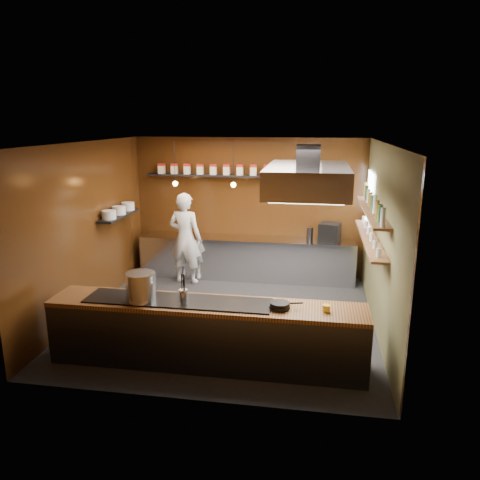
% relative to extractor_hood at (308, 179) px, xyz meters
% --- Properties ---
extents(floor, '(5.00, 5.00, 0.00)m').
position_rel_extractor_hood_xyz_m(floor, '(-1.30, 0.40, -2.51)').
color(floor, black).
rests_on(floor, ground).
extents(back_wall, '(5.00, 0.00, 5.00)m').
position_rel_extractor_hood_xyz_m(back_wall, '(-1.30, 2.90, -1.01)').
color(back_wall, '#351609').
rests_on(back_wall, ground).
extents(left_wall, '(0.00, 5.00, 5.00)m').
position_rel_extractor_hood_xyz_m(left_wall, '(-3.80, 0.40, -1.01)').
color(left_wall, '#351609').
rests_on(left_wall, ground).
extents(right_wall, '(0.00, 5.00, 5.00)m').
position_rel_extractor_hood_xyz_m(right_wall, '(1.20, 0.40, -1.01)').
color(right_wall, brown).
rests_on(right_wall, ground).
extents(ceiling, '(5.00, 5.00, 0.00)m').
position_rel_extractor_hood_xyz_m(ceiling, '(-1.30, 0.40, 0.49)').
color(ceiling, silver).
rests_on(ceiling, back_wall).
extents(window_pane, '(0.00, 1.00, 1.00)m').
position_rel_extractor_hood_xyz_m(window_pane, '(1.15, 2.10, -0.61)').
color(window_pane, white).
rests_on(window_pane, right_wall).
extents(prep_counter, '(4.60, 0.65, 0.90)m').
position_rel_extractor_hood_xyz_m(prep_counter, '(-1.30, 2.57, -2.06)').
color(prep_counter, silver).
rests_on(prep_counter, floor).
extents(pass_counter, '(4.40, 0.72, 0.94)m').
position_rel_extractor_hood_xyz_m(pass_counter, '(-1.30, -1.20, -2.04)').
color(pass_counter, '#38383D').
rests_on(pass_counter, floor).
extents(tin_shelf, '(2.60, 0.26, 0.04)m').
position_rel_extractor_hood_xyz_m(tin_shelf, '(-2.20, 2.76, -0.31)').
color(tin_shelf, black).
rests_on(tin_shelf, back_wall).
extents(plate_shelf, '(0.30, 1.40, 0.04)m').
position_rel_extractor_hood_xyz_m(plate_shelf, '(-3.64, 1.40, -0.96)').
color(plate_shelf, black).
rests_on(plate_shelf, left_wall).
extents(bottle_shelf_upper, '(0.26, 2.80, 0.04)m').
position_rel_extractor_hood_xyz_m(bottle_shelf_upper, '(1.04, 0.70, -0.59)').
color(bottle_shelf_upper, brown).
rests_on(bottle_shelf_upper, right_wall).
extents(bottle_shelf_lower, '(0.26, 2.80, 0.04)m').
position_rel_extractor_hood_xyz_m(bottle_shelf_lower, '(1.04, 0.70, -1.06)').
color(bottle_shelf_lower, brown).
rests_on(bottle_shelf_lower, right_wall).
extents(extractor_hood, '(1.20, 2.00, 0.72)m').
position_rel_extractor_hood_xyz_m(extractor_hood, '(0.00, 0.00, 0.00)').
color(extractor_hood, '#38383D').
rests_on(extractor_hood, ceiling).
extents(pendant_left, '(0.10, 0.10, 0.95)m').
position_rel_extractor_hood_xyz_m(pendant_left, '(-2.70, 2.10, -0.35)').
color(pendant_left, black).
rests_on(pendant_left, ceiling).
extents(pendant_right, '(0.10, 0.10, 0.95)m').
position_rel_extractor_hood_xyz_m(pendant_right, '(-1.50, 2.10, -0.35)').
color(pendant_right, black).
rests_on(pendant_right, ceiling).
extents(storage_tins, '(2.43, 0.13, 0.22)m').
position_rel_extractor_hood_xyz_m(storage_tins, '(-2.05, 2.76, -0.17)').
color(storage_tins, beige).
rests_on(storage_tins, tin_shelf).
extents(plate_stacks, '(0.26, 1.16, 0.16)m').
position_rel_extractor_hood_xyz_m(plate_stacks, '(-3.64, 1.40, -0.86)').
color(plate_stacks, silver).
rests_on(plate_stacks, plate_shelf).
extents(bottles, '(0.06, 2.66, 0.24)m').
position_rel_extractor_hood_xyz_m(bottles, '(1.04, 0.70, -0.45)').
color(bottles, silver).
rests_on(bottles, bottle_shelf_upper).
extents(wine_glasses, '(0.07, 2.37, 0.13)m').
position_rel_extractor_hood_xyz_m(wine_glasses, '(1.04, 0.70, -0.97)').
color(wine_glasses, silver).
rests_on(wine_glasses, bottle_shelf_lower).
extents(stockpot_large, '(0.44, 0.44, 0.40)m').
position_rel_extractor_hood_xyz_m(stockpot_large, '(-2.19, -1.29, -1.37)').
color(stockpot_large, silver).
rests_on(stockpot_large, pass_counter).
extents(stockpot_small, '(0.47, 0.47, 0.33)m').
position_rel_extractor_hood_xyz_m(stockpot_small, '(-2.22, -1.17, -1.40)').
color(stockpot_small, silver).
rests_on(stockpot_small, pass_counter).
extents(utensil_crock, '(0.14, 0.14, 0.17)m').
position_rel_extractor_hood_xyz_m(utensil_crock, '(-1.61, -1.22, -1.48)').
color(utensil_crock, silver).
rests_on(utensil_crock, pass_counter).
extents(frying_pan, '(0.45, 0.28, 0.07)m').
position_rel_extractor_hood_xyz_m(frying_pan, '(-0.28, -1.24, -1.53)').
color(frying_pan, black).
rests_on(frying_pan, pass_counter).
extents(butter_jar, '(0.13, 0.13, 0.09)m').
position_rel_extractor_hood_xyz_m(butter_jar, '(0.32, -1.24, -1.54)').
color(butter_jar, yellow).
rests_on(butter_jar, pass_counter).
extents(espresso_machine, '(0.48, 0.47, 0.40)m').
position_rel_extractor_hood_xyz_m(espresso_machine, '(0.44, 2.52, -1.41)').
color(espresso_machine, black).
rests_on(espresso_machine, prep_counter).
extents(chef, '(0.75, 0.55, 1.92)m').
position_rel_extractor_hood_xyz_m(chef, '(-2.53, 2.11, -1.55)').
color(chef, silver).
rests_on(chef, floor).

